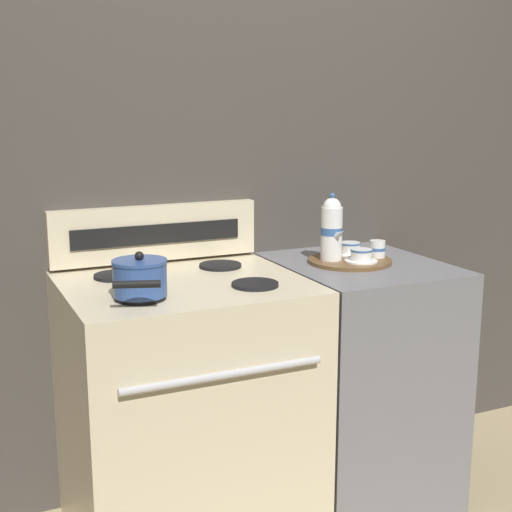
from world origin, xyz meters
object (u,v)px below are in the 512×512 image
object	(u,v)px
saucepan	(140,278)
teacup_right	(361,256)
stove	(187,410)
creamer_jug	(377,249)
teapot	(332,229)
teacup_left	(350,248)
serving_tray	(350,261)

from	to	relation	value
saucepan	teacup_right	xyz separation A→B (m)	(0.86, 0.12, -0.03)
stove	creamer_jug	xyz separation A→B (m)	(0.77, 0.01, 0.51)
creamer_jug	teapot	bearing A→B (deg)	169.87
teapot	saucepan	bearing A→B (deg)	-166.08
stove	creamer_jug	bearing A→B (deg)	0.44
teacup_left	saucepan	bearing A→B (deg)	-164.63
teacup_left	creamer_jug	size ratio (longest dim) A/B	1.90
teacup_left	teacup_right	distance (m)	0.13
teacup_left	serving_tray	bearing A→B (deg)	-122.30
teacup_right	teapot	bearing A→B (deg)	137.46
teapot	teacup_right	xyz separation A→B (m)	(0.08, -0.08, -0.09)
stove	serving_tray	distance (m)	0.81
teapot	teacup_left	bearing A→B (deg)	24.60
stove	teacup_right	bearing A→B (deg)	-3.19
saucepan	teacup_left	world-z (taller)	saucepan
teacup_left	teacup_right	bearing A→B (deg)	-104.12
teacup_right	creamer_jug	bearing A→B (deg)	23.54
stove	teapot	world-z (taller)	teapot
saucepan	serving_tray	size ratio (longest dim) A/B	0.82
saucepan	serving_tray	xyz separation A→B (m)	(0.85, 0.17, -0.06)
creamer_jug	stove	bearing A→B (deg)	-179.56
teapot	creamer_jug	size ratio (longest dim) A/B	3.91
stove	teacup_right	size ratio (longest dim) A/B	7.70
teacup_left	teacup_right	world-z (taller)	same
serving_tray	teacup_right	xyz separation A→B (m)	(0.01, -0.06, 0.03)
teacup_left	creamer_jug	xyz separation A→B (m)	(0.07, -0.09, 0.01)
stove	teacup_right	distance (m)	0.84
serving_tray	teacup_left	size ratio (longest dim) A/B	2.57
saucepan	teapot	world-z (taller)	teapot
serving_tray	teapot	distance (m)	0.14
creamer_jug	saucepan	bearing A→B (deg)	-170.51
teacup_left	teacup_right	size ratio (longest dim) A/B	1.00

